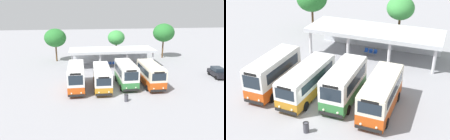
% 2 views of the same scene
% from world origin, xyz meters
% --- Properties ---
extents(ground_plane, '(180.00, 180.00, 0.00)m').
position_xyz_m(ground_plane, '(0.00, 0.00, 0.00)').
color(ground_plane, '#939399').
extents(city_bus_nearest_orange, '(2.32, 7.12, 3.53)m').
position_xyz_m(city_bus_nearest_orange, '(-5.21, 2.09, 1.94)').
color(city_bus_nearest_orange, black).
rests_on(city_bus_nearest_orange, ground).
extents(city_bus_second_in_row, '(2.56, 7.87, 3.00)m').
position_xyz_m(city_bus_second_in_row, '(-1.63, 2.25, 1.67)').
color(city_bus_second_in_row, black).
rests_on(city_bus_second_in_row, ground).
extents(city_bus_middle_cream, '(2.50, 6.68, 3.41)m').
position_xyz_m(city_bus_middle_cream, '(1.94, 2.71, 1.87)').
color(city_bus_middle_cream, black).
rests_on(city_bus_middle_cream, ground).
extents(city_bus_fourth_amber, '(2.47, 7.26, 3.23)m').
position_xyz_m(city_bus_fourth_amber, '(5.52, 2.31, 1.79)').
color(city_bus_fourth_amber, black).
rests_on(city_bus_fourth_amber, ground).
extents(parked_car_flank, '(2.27, 4.25, 1.62)m').
position_xyz_m(parked_car_flank, '(17.75, 4.53, 0.83)').
color(parked_car_flank, black).
rests_on(parked_car_flank, ground).
extents(terminal_canopy, '(16.37, 5.95, 3.40)m').
position_xyz_m(terminal_canopy, '(1.45, 14.79, 2.66)').
color(terminal_canopy, silver).
rests_on(terminal_canopy, ground).
extents(waiting_chair_end_by_column, '(0.44, 0.44, 0.86)m').
position_xyz_m(waiting_chair_end_by_column, '(0.58, 13.97, 0.52)').
color(waiting_chair_end_by_column, slate).
rests_on(waiting_chair_end_by_column, ground).
extents(waiting_chair_second_from_end, '(0.44, 0.44, 0.86)m').
position_xyz_m(waiting_chair_second_from_end, '(1.17, 13.90, 0.52)').
color(waiting_chair_second_from_end, slate).
rests_on(waiting_chair_second_from_end, ground).
extents(waiting_chair_middle_seat, '(0.44, 0.44, 0.86)m').
position_xyz_m(waiting_chair_middle_seat, '(1.76, 13.91, 0.52)').
color(waiting_chair_middle_seat, slate).
rests_on(waiting_chair_middle_seat, ground).
extents(roadside_tree_behind_canopy, '(3.72, 3.72, 6.32)m').
position_xyz_m(roadside_tree_behind_canopy, '(3.27, 20.10, 4.71)').
color(roadside_tree_behind_canopy, brown).
rests_on(roadside_tree_behind_canopy, ground).
extents(roadside_tree_east_of_canopy, '(4.74, 4.74, 7.71)m').
position_xyz_m(roadside_tree_east_of_canopy, '(13.96, 19.72, 5.68)').
color(roadside_tree_east_of_canopy, brown).
rests_on(roadside_tree_east_of_canopy, ground).
extents(roadside_tree_west_of_canopy, '(4.50, 4.50, 6.91)m').
position_xyz_m(roadside_tree_west_of_canopy, '(-9.74, 19.59, 4.99)').
color(roadside_tree_west_of_canopy, brown).
rests_on(roadside_tree_west_of_canopy, ground).
extents(litter_bin_apron, '(0.49, 0.49, 0.90)m').
position_xyz_m(litter_bin_apron, '(0.86, -2.84, 0.46)').
color(litter_bin_apron, '#3F3F47').
rests_on(litter_bin_apron, ground).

